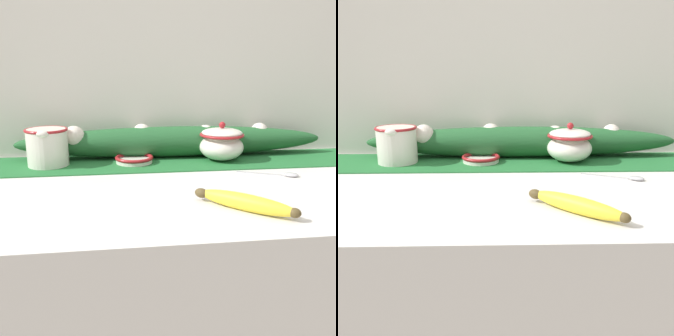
{
  "view_description": "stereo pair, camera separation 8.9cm",
  "coord_description": "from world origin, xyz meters",
  "views": [
    {
      "loc": [
        -0.17,
        -0.89,
        1.18
      ],
      "look_at": [
        -0.06,
        -0.04,
        0.95
      ],
      "focal_mm": 40.0,
      "sensor_mm": 36.0,
      "label": 1
    },
    {
      "loc": [
        -0.08,
        -0.9,
        1.18
      ],
      "look_at": [
        -0.06,
        -0.04,
        0.95
      ],
      "focal_mm": 40.0,
      "sensor_mm": 36.0,
      "label": 2
    }
  ],
  "objects": [
    {
      "name": "back_wall",
      "position": [
        0.0,
        0.36,
        1.2
      ],
      "size": [
        2.23,
        0.04,
        2.4
      ],
      "primitive_type": "cube",
      "color": "silver",
      "rests_on": "ground_plane"
    },
    {
      "name": "poinsettia_garland",
      "position": [
        -0.0,
        0.28,
        0.96
      ],
      "size": [
        0.99,
        0.11,
        0.11
      ],
      "color": "#235B2D",
      "rests_on": "countertop"
    },
    {
      "name": "banana",
      "position": [
        0.07,
        -0.2,
        0.92
      ],
      "size": [
        0.18,
        0.17,
        0.03
      ],
      "rotation": [
        0.0,
        0.0,
        -0.76
      ],
      "color": "yellow",
      "rests_on": "countertop"
    },
    {
      "name": "countertop",
      "position": [
        0.0,
        0.0,
        0.45
      ],
      "size": [
        1.43,
        0.68,
        0.9
      ],
      "primitive_type": "cube",
      "color": "silver",
      "rests_on": "ground_plane"
    },
    {
      "name": "cream_pitcher",
      "position": [
        -0.38,
        0.21,
        0.97
      ],
      "size": [
        0.12,
        0.14,
        0.11
      ],
      "color": "white",
      "rests_on": "countertop"
    },
    {
      "name": "sugar_bowl",
      "position": [
        0.14,
        0.21,
        0.96
      ],
      "size": [
        0.14,
        0.14,
        0.12
      ],
      "color": "white",
      "rests_on": "countertop"
    },
    {
      "name": "small_dish",
      "position": [
        -0.13,
        0.21,
        0.92
      ],
      "size": [
        0.12,
        0.12,
        0.02
      ],
      "color": "white",
      "rests_on": "countertop"
    },
    {
      "name": "spoon",
      "position": [
        0.27,
        0.02,
        0.91
      ],
      "size": [
        0.15,
        0.09,
        0.01
      ],
      "rotation": [
        0.0,
        0.0,
        -0.45
      ],
      "color": "#B7B7BC",
      "rests_on": "countertop"
    },
    {
      "name": "table_runner",
      "position": [
        0.0,
        0.21,
        0.91
      ],
      "size": [
        1.31,
        0.24,
        0.0
      ],
      "primitive_type": "cube",
      "color": "#236B33",
      "rests_on": "countertop"
    }
  ]
}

